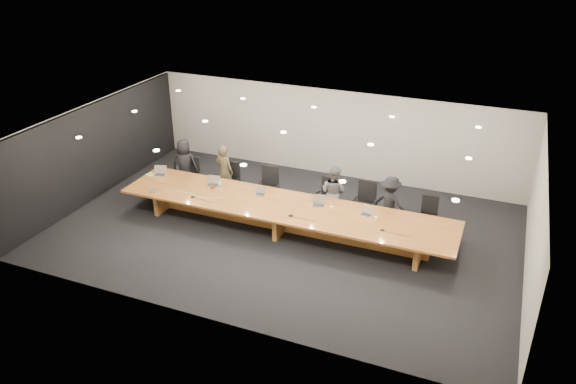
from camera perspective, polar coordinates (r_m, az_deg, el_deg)
name	(u,v)px	position (r m, az deg, el deg)	size (l,w,h in m)	color
ground	(284,230)	(15.02, -0.44, -3.90)	(12.00, 12.00, 0.00)	black
back_wall	(332,133)	(17.85, 4.54, 5.98)	(12.00, 0.02, 2.80)	beige
left_wall_panel	(97,151)	(17.38, -18.88, 3.96)	(0.08, 7.84, 2.74)	black
conference_table	(284,213)	(14.76, -0.44, -2.15)	(9.00, 1.80, 0.75)	brown
chair_far_left	(192,175)	(17.17, -9.74, 1.71)	(0.54, 0.54, 1.06)	black
chair_left	(230,180)	(16.73, -5.89, 1.26)	(0.53, 0.53, 1.04)	black
chair_mid_left	(268,187)	(16.03, -2.05, 0.53)	(0.61, 0.61, 1.19)	black
chair_mid_right	(324,198)	(15.48, 3.68, -0.59)	(0.58, 0.58, 1.13)	black
chair_right	(365,203)	(15.22, 7.79, -1.14)	(0.61, 0.61, 1.20)	black
chair_far_right	(428,216)	(15.06, 14.08, -2.38)	(0.53, 0.53, 1.04)	black
person_a	(185,165)	(17.23, -10.46, 2.74)	(0.79, 0.51, 1.61)	black
person_b	(224,171)	(16.63, -6.49, 2.13)	(0.58, 0.38, 1.60)	#3A3320
person_c	(333,192)	(15.37, 4.63, -0.03)	(0.74, 0.58, 1.53)	#515153
person_d	(390,203)	(15.04, 10.31, -1.09)	(0.96, 0.55, 1.49)	black
laptop_a	(159,171)	(16.73, -12.94, 2.08)	(0.35, 0.26, 0.28)	tan
laptop_b	(213,181)	(15.81, -7.67, 1.08)	(0.34, 0.25, 0.27)	tan
laptop_c	(260,191)	(15.17, -2.89, 0.09)	(0.30, 0.22, 0.23)	tan
laptop_d	(319,201)	(14.58, 3.12, -0.94)	(0.35, 0.26, 0.28)	tan
laptop_e	(366,211)	(14.25, 7.95, -1.92)	(0.31, 0.23, 0.25)	#C4B695
water_bottle	(220,186)	(15.54, -6.94, 0.63)	(0.08, 0.08, 0.25)	#ACBCB8
amber_mug	(212,187)	(15.66, -7.73, 0.49)	(0.08, 0.08, 0.10)	brown
paper_cup_near	(331,208)	(14.49, 4.44, -1.59)	(0.07, 0.07, 0.09)	silver
paper_cup_far	(376,218)	(14.09, 8.90, -2.67)	(0.09, 0.09, 0.10)	silver
notepad	(151,174)	(16.89, -13.76, 1.75)	(0.25, 0.20, 0.01)	silver
lime_gadget	(151,174)	(16.90, -13.74, 1.82)	(0.15, 0.08, 0.02)	#5AAE2E
av_box	(153,191)	(15.82, -13.52, 0.09)	(0.20, 0.15, 0.03)	#A7A7AC
mic_left	(193,197)	(15.28, -9.65, -0.48)	(0.12, 0.12, 0.03)	black
mic_center	(291,215)	(14.14, 0.29, -2.37)	(0.14, 0.14, 0.03)	black
mic_right	(382,230)	(13.69, 9.55, -3.80)	(0.12, 0.12, 0.03)	black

